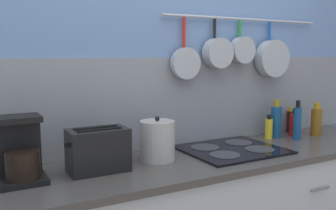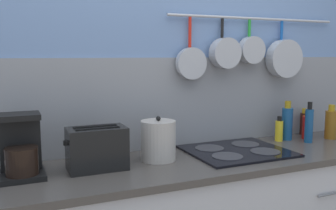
# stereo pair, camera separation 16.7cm
# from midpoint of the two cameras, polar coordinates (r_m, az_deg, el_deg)

# --- Properties ---
(wall_back) EXTENTS (7.20, 0.16, 2.60)m
(wall_back) POSITION_cam_midpoint_polar(r_m,az_deg,el_deg) (2.12, -5.11, 3.54)
(wall_back) COLOR #7293C6
(wall_back) RESTS_ON ground_plane
(countertop) EXTENTS (2.99, 0.57, 0.03)m
(countertop) POSITION_cam_midpoint_polar(r_m,az_deg,el_deg) (1.90, -1.12, -9.11)
(countertop) COLOR #4C4742
(countertop) RESTS_ON cabinet_base
(coffee_maker) EXTENTS (0.19, 0.18, 0.28)m
(coffee_maker) POSITION_cam_midpoint_polar(r_m,az_deg,el_deg) (1.73, -24.16, -6.92)
(coffee_maker) COLOR black
(coffee_maker) RESTS_ON countertop
(toaster) EXTENTS (0.29, 0.16, 0.20)m
(toaster) POSITION_cam_midpoint_polar(r_m,az_deg,el_deg) (1.76, -13.31, -6.73)
(toaster) COLOR black
(toaster) RESTS_ON countertop
(kettle) EXTENTS (0.18, 0.18, 0.23)m
(kettle) POSITION_cam_midpoint_polar(r_m,az_deg,el_deg) (1.90, -4.17, -5.45)
(kettle) COLOR beige
(kettle) RESTS_ON countertop
(cooktop) EXTENTS (0.53, 0.46, 0.01)m
(cooktop) POSITION_cam_midpoint_polar(r_m,az_deg,el_deg) (2.12, 7.50, -6.72)
(cooktop) COLOR black
(cooktop) RESTS_ON countertop
(bottle_hot_sauce) EXTENTS (0.05, 0.05, 0.15)m
(bottle_hot_sauce) POSITION_cam_midpoint_polar(r_m,az_deg,el_deg) (2.44, 13.23, -3.48)
(bottle_hot_sauce) COLOR yellow
(bottle_hot_sauce) RESTS_ON countertop
(bottle_sesame_oil) EXTENTS (0.07, 0.07, 0.25)m
(bottle_sesame_oil) POSITION_cam_midpoint_polar(r_m,az_deg,el_deg) (2.49, 14.31, -2.37)
(bottle_sesame_oil) COLOR navy
(bottle_sesame_oil) RESTS_ON countertop
(bottle_vinegar) EXTENTS (0.05, 0.05, 0.25)m
(bottle_vinegar) POSITION_cam_midpoint_polar(r_m,az_deg,el_deg) (2.46, 17.29, -2.56)
(bottle_vinegar) COLOR navy
(bottle_vinegar) RESTS_ON countertop
(bottle_dish_soap) EXTENTS (0.06, 0.06, 0.18)m
(bottle_dish_soap) POSITION_cam_midpoint_polar(r_m,az_deg,el_deg) (2.57, 17.00, -2.83)
(bottle_dish_soap) COLOR red
(bottle_dish_soap) RESTS_ON countertop
(bottle_cooking_wine) EXTENTS (0.05, 0.05, 0.18)m
(bottle_cooking_wine) POSITION_cam_midpoint_polar(r_m,az_deg,el_deg) (2.69, 16.40, -2.35)
(bottle_cooking_wine) COLOR #33140F
(bottle_cooking_wine) RESTS_ON countertop
(bottle_olive_oil) EXTENTS (0.07, 0.07, 0.22)m
(bottle_olive_oil) POSITION_cam_midpoint_polar(r_m,az_deg,el_deg) (2.63, 20.01, -2.33)
(bottle_olive_oil) COLOR #8C5919
(bottle_olive_oil) RESTS_ON countertop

